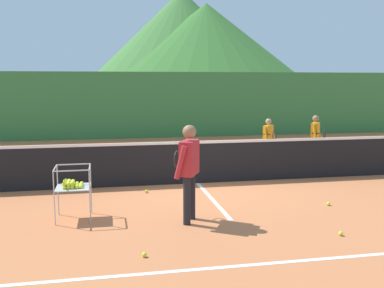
{
  "coord_description": "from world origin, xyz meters",
  "views": [
    {
      "loc": [
        -2.01,
        -9.59,
        2.32
      ],
      "look_at": [
        -0.03,
        0.5,
        0.84
      ],
      "focal_mm": 40.94,
      "sensor_mm": 36.0,
      "label": 1
    }
  ],
  "objects_px": {
    "tennis_ball_4": "(328,204)",
    "instructor": "(189,164)",
    "tennis_net": "(198,162)",
    "tennis_ball_6": "(144,255)",
    "student_0": "(268,136)",
    "student_1": "(315,134)",
    "ball_cart": "(72,185)",
    "tennis_ball_5": "(341,234)",
    "tennis_ball_7": "(146,191)"
  },
  "relations": [
    {
      "from": "student_0",
      "to": "tennis_ball_6",
      "type": "distance_m",
      "value": 7.68
    },
    {
      "from": "instructor",
      "to": "tennis_ball_7",
      "type": "height_order",
      "value": "instructor"
    },
    {
      "from": "tennis_ball_4",
      "to": "tennis_ball_6",
      "type": "bearing_deg",
      "value": -153.82
    },
    {
      "from": "student_0",
      "to": "tennis_ball_6",
      "type": "bearing_deg",
      "value": -123.06
    },
    {
      "from": "tennis_ball_5",
      "to": "tennis_ball_6",
      "type": "bearing_deg",
      "value": -175.32
    },
    {
      "from": "tennis_net",
      "to": "tennis_ball_5",
      "type": "height_order",
      "value": "tennis_net"
    },
    {
      "from": "tennis_net",
      "to": "tennis_ball_6",
      "type": "height_order",
      "value": "tennis_net"
    },
    {
      "from": "tennis_ball_4",
      "to": "tennis_ball_6",
      "type": "distance_m",
      "value": 4.02
    },
    {
      "from": "instructor",
      "to": "tennis_ball_5",
      "type": "bearing_deg",
      "value": -27.7
    },
    {
      "from": "student_0",
      "to": "tennis_ball_7",
      "type": "distance_m",
      "value": 4.94
    },
    {
      "from": "tennis_net",
      "to": "student_1",
      "type": "bearing_deg",
      "value": 26.64
    },
    {
      "from": "instructor",
      "to": "student_0",
      "type": "xyz_separation_m",
      "value": [
        3.31,
        5.05,
        -0.22
      ]
    },
    {
      "from": "student_0",
      "to": "ball_cart",
      "type": "xyz_separation_m",
      "value": [
        -5.21,
        -4.54,
        -0.16
      ]
    },
    {
      "from": "tennis_ball_4",
      "to": "tennis_ball_7",
      "type": "xyz_separation_m",
      "value": [
        -3.27,
        1.61,
        0.0
      ]
    },
    {
      "from": "tennis_ball_5",
      "to": "tennis_ball_7",
      "type": "xyz_separation_m",
      "value": [
        -2.65,
        3.14,
        0.0
      ]
    },
    {
      "from": "instructor",
      "to": "tennis_ball_6",
      "type": "height_order",
      "value": "instructor"
    },
    {
      "from": "instructor",
      "to": "student_1",
      "type": "bearing_deg",
      "value": 45.28
    },
    {
      "from": "tennis_net",
      "to": "instructor",
      "type": "height_order",
      "value": "instructor"
    },
    {
      "from": "tennis_ball_4",
      "to": "tennis_ball_5",
      "type": "relative_size",
      "value": 1.0
    },
    {
      "from": "instructor",
      "to": "student_0",
      "type": "bearing_deg",
      "value": 56.73
    },
    {
      "from": "tennis_net",
      "to": "student_1",
      "type": "distance_m",
      "value": 4.33
    },
    {
      "from": "instructor",
      "to": "tennis_ball_5",
      "type": "distance_m",
      "value": 2.58
    },
    {
      "from": "student_1",
      "to": "tennis_ball_4",
      "type": "distance_m",
      "value": 4.64
    },
    {
      "from": "student_1",
      "to": "tennis_ball_6",
      "type": "xyz_separation_m",
      "value": [
        -5.43,
        -5.97,
        -0.78
      ]
    },
    {
      "from": "student_1",
      "to": "tennis_ball_7",
      "type": "distance_m",
      "value": 5.76
    },
    {
      "from": "tennis_net",
      "to": "ball_cart",
      "type": "xyz_separation_m",
      "value": [
        -2.61,
        -2.17,
        0.09
      ]
    },
    {
      "from": "instructor",
      "to": "tennis_ball_5",
      "type": "relative_size",
      "value": 23.77
    },
    {
      "from": "tennis_net",
      "to": "tennis_ball_6",
      "type": "xyz_separation_m",
      "value": [
        -1.57,
        -4.04,
        -0.47
      ]
    },
    {
      "from": "student_1",
      "to": "tennis_ball_7",
      "type": "xyz_separation_m",
      "value": [
        -5.09,
        -2.59,
        -0.78
      ]
    },
    {
      "from": "student_0",
      "to": "student_1",
      "type": "relative_size",
      "value": 0.92
    },
    {
      "from": "instructor",
      "to": "tennis_ball_6",
      "type": "bearing_deg",
      "value": -122.31
    },
    {
      "from": "ball_cart",
      "to": "tennis_ball_6",
      "type": "bearing_deg",
      "value": -60.8
    },
    {
      "from": "tennis_net",
      "to": "tennis_ball_4",
      "type": "distance_m",
      "value": 3.08
    },
    {
      "from": "ball_cart",
      "to": "tennis_ball_5",
      "type": "bearing_deg",
      "value": -21.9
    },
    {
      "from": "tennis_ball_7",
      "to": "instructor",
      "type": "bearing_deg",
      "value": -75.41
    },
    {
      "from": "ball_cart",
      "to": "tennis_ball_6",
      "type": "height_order",
      "value": "ball_cart"
    },
    {
      "from": "tennis_ball_4",
      "to": "tennis_net",
      "type": "bearing_deg",
      "value": 132.08
    },
    {
      "from": "instructor",
      "to": "student_0",
      "type": "distance_m",
      "value": 6.04
    },
    {
      "from": "tennis_ball_6",
      "to": "tennis_ball_7",
      "type": "distance_m",
      "value": 3.4
    },
    {
      "from": "student_1",
      "to": "tennis_ball_5",
      "type": "height_order",
      "value": "student_1"
    },
    {
      "from": "ball_cart",
      "to": "tennis_net",
      "type": "bearing_deg",
      "value": 39.75
    },
    {
      "from": "tennis_ball_5",
      "to": "tennis_ball_7",
      "type": "height_order",
      "value": "same"
    },
    {
      "from": "tennis_ball_4",
      "to": "instructor",
      "type": "bearing_deg",
      "value": -171.45
    },
    {
      "from": "tennis_ball_5",
      "to": "tennis_ball_6",
      "type": "xyz_separation_m",
      "value": [
        -2.99,
        -0.24,
        0.0
      ]
    },
    {
      "from": "student_1",
      "to": "tennis_ball_6",
      "type": "relative_size",
      "value": 19.9
    },
    {
      "from": "instructor",
      "to": "student_1",
      "type": "relative_size",
      "value": 1.19
    },
    {
      "from": "tennis_net",
      "to": "ball_cart",
      "type": "relative_size",
      "value": 11.38
    },
    {
      "from": "ball_cart",
      "to": "instructor",
      "type": "bearing_deg",
      "value": -14.81
    },
    {
      "from": "tennis_ball_7",
      "to": "tennis_net",
      "type": "bearing_deg",
      "value": 27.92
    },
    {
      "from": "ball_cart",
      "to": "tennis_ball_5",
      "type": "xyz_separation_m",
      "value": [
        4.03,
        -1.62,
        -0.56
      ]
    }
  ]
}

